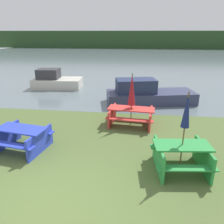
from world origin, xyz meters
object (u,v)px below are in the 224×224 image
(picnic_table_blue, at_px, (22,137))
(picnic_table_red, at_px, (131,114))
(umbrella_crimson, at_px, (132,90))
(picnic_table_green, at_px, (181,155))
(boat_second, at_px, (56,81))
(boat, at_px, (147,94))
(umbrella_navy, at_px, (187,111))

(picnic_table_blue, bearing_deg, picnic_table_red, 36.08)
(picnic_table_blue, relative_size, picnic_table_red, 0.89)
(picnic_table_red, height_order, umbrella_crimson, umbrella_crimson)
(picnic_table_green, relative_size, boat_second, 0.49)
(picnic_table_blue, bearing_deg, boat, 53.24)
(picnic_table_green, distance_m, boat, 6.23)
(umbrella_crimson, distance_m, boat_second, 8.15)
(picnic_table_blue, xyz_separation_m, picnic_table_red, (3.46, 2.52, -0.01))
(boat, bearing_deg, picnic_table_blue, -139.24)
(picnic_table_green, bearing_deg, boat, 97.06)
(umbrella_navy, bearing_deg, picnic_table_green, -135.00)
(picnic_table_green, height_order, boat, boat)
(umbrella_crimson, height_order, boat_second, umbrella_crimson)
(picnic_table_blue, distance_m, picnic_table_red, 4.28)
(picnic_table_red, bearing_deg, picnic_table_blue, -143.92)
(boat_second, bearing_deg, picnic_table_blue, -80.18)
(picnic_table_blue, relative_size, umbrella_navy, 0.79)
(boat, relative_size, boat_second, 1.47)
(umbrella_navy, distance_m, boat, 6.36)
(picnic_table_red, bearing_deg, boat, 76.57)
(picnic_table_green, height_order, boat_second, boat_second)
(picnic_table_blue, bearing_deg, umbrella_crimson, 36.08)
(picnic_table_red, distance_m, umbrella_navy, 3.67)
(picnic_table_blue, xyz_separation_m, umbrella_crimson, (3.46, 2.52, 1.06))
(picnic_table_blue, bearing_deg, boat_second, 103.58)
(umbrella_crimson, bearing_deg, umbrella_navy, -63.93)
(picnic_table_red, relative_size, boat, 0.41)
(picnic_table_red, xyz_separation_m, umbrella_crimson, (0.00, 0.00, 1.06))
(umbrella_crimson, bearing_deg, boat, 76.57)
(picnic_table_green, distance_m, boat_second, 11.40)
(umbrella_navy, height_order, boat, umbrella_navy)
(picnic_table_blue, height_order, boat, boat)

